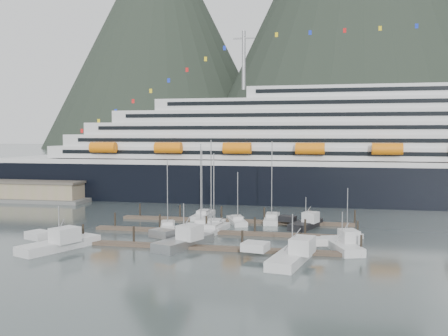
{
  "coord_description": "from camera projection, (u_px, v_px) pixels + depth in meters",
  "views": [
    {
      "loc": [
        15.09,
        -88.53,
        17.99
      ],
      "look_at": [
        -8.51,
        22.0,
        10.68
      ],
      "focal_mm": 42.0,
      "sensor_mm": 36.0,
      "label": 1
    }
  ],
  "objects": [
    {
      "name": "sailboat_e",
      "position": [
        203.0,
        216.0,
        112.83
      ],
      "size": [
        2.87,
        10.85,
        15.25
      ],
      "rotation": [
        0.0,
        0.0,
        1.57
      ],
      "color": "silver",
      "rests_on": "ground"
    },
    {
      "name": "ground",
      "position": [
        245.0,
        238.0,
        90.71
      ],
      "size": [
        1600.0,
        1600.0,
        0.0
      ],
      "primitive_type": "plane",
      "color": "#3F4A4B",
      "rests_on": "ground"
    },
    {
      "name": "sailboat_a",
      "position": [
        168.0,
        227.0,
        99.17
      ],
      "size": [
        5.23,
        9.41,
        13.78
      ],
      "rotation": [
        0.0,
        0.0,
        1.88
      ],
      "color": "silver",
      "rests_on": "ground"
    },
    {
      "name": "sailboat_c",
      "position": [
        215.0,
        226.0,
        99.6
      ],
      "size": [
        3.94,
        11.07,
        14.95
      ],
      "rotation": [
        0.0,
        0.0,
        1.66
      ],
      "color": "silver",
      "rests_on": "ground"
    },
    {
      "name": "trawler_c",
      "position": [
        291.0,
        255.0,
        74.14
      ],
      "size": [
        10.72,
        14.98,
        7.44
      ],
      "rotation": [
        0.0,
        0.0,
        1.39
      ],
      "color": "silver",
      "rests_on": "ground"
    },
    {
      "name": "sailboat_h",
      "position": [
        349.0,
        239.0,
        87.69
      ],
      "size": [
        5.17,
        7.88,
        9.43
      ],
      "rotation": [
        0.0,
        0.0,
        1.15
      ],
      "color": "silver",
      "rests_on": "ground"
    },
    {
      "name": "dock_far",
      "position": [
        235.0,
        220.0,
        107.38
      ],
      "size": [
        48.18,
        2.28,
        3.2
      ],
      "color": "#44382C",
      "rests_on": "ground"
    },
    {
      "name": "sailboat_b",
      "position": [
        202.0,
        225.0,
        100.96
      ],
      "size": [
        4.35,
        11.1,
        16.66
      ],
      "rotation": [
        0.0,
        0.0,
        1.72
      ],
      "color": "silver",
      "rests_on": "ground"
    },
    {
      "name": "dock_mid",
      "position": [
        222.0,
        232.0,
        94.69
      ],
      "size": [
        48.18,
        2.28,
        3.2
      ],
      "color": "#44382C",
      "rests_on": "ground"
    },
    {
      "name": "warehouse",
      "position": [
        17.0,
        190.0,
        146.55
      ],
      "size": [
        46.0,
        20.0,
        5.8
      ],
      "color": "#595956",
      "rests_on": "ground"
    },
    {
      "name": "sailboat_d",
      "position": [
        213.0,
        230.0,
        95.78
      ],
      "size": [
        4.01,
        12.02,
        17.46
      ],
      "rotation": [
        0.0,
        0.0,
        1.47
      ],
      "color": "silver",
      "rests_on": "ground"
    },
    {
      "name": "cruise_ship",
      "position": [
        394.0,
        157.0,
        137.29
      ],
      "size": [
        210.0,
        30.4,
        50.3
      ],
      "color": "black",
      "rests_on": "ground"
    },
    {
      "name": "trawler_e",
      "position": [
        305.0,
        223.0,
        100.76
      ],
      "size": [
        8.6,
        10.57,
        6.5
      ],
      "rotation": [
        0.0,
        0.0,
        1.24
      ],
      "color": "black",
      "rests_on": "ground"
    },
    {
      "name": "trawler_d",
      "position": [
        341.0,
        245.0,
        81.28
      ],
      "size": [
        9.25,
        11.5,
        6.55
      ],
      "rotation": [
        0.0,
        0.0,
        1.91
      ],
      "color": "silver",
      "rests_on": "ground"
    },
    {
      "name": "dock_near",
      "position": [
        204.0,
        247.0,
        82.01
      ],
      "size": [
        48.18,
        2.28,
        3.2
      ],
      "color": "#44382C",
      "rests_on": "ground"
    },
    {
      "name": "sailboat_f",
      "position": [
        237.0,
        222.0,
        105.41
      ],
      "size": [
        5.86,
        9.44,
        10.92
      ],
      "rotation": [
        0.0,
        0.0,
        1.96
      ],
      "color": "silver",
      "rests_on": "ground"
    },
    {
      "name": "mountains",
      "position": [
        369.0,
        16.0,
        643.58
      ],
      "size": [
        870.0,
        440.0,
        420.0
      ],
      "color": "#222C21",
      "rests_on": "ground"
    },
    {
      "name": "sailboat_g",
      "position": [
        272.0,
        219.0,
        108.12
      ],
      "size": [
        3.62,
        11.68,
        17.07
      ],
      "rotation": [
        0.0,
        0.0,
        1.64
      ],
      "color": "silver",
      "rests_on": "ground"
    },
    {
      "name": "trawler_a",
      "position": [
        59.0,
        243.0,
        81.9
      ],
      "size": [
        11.37,
        14.05,
        7.52
      ],
      "rotation": [
        0.0,
        0.0,
        1.18
      ],
      "color": "silver",
      "rests_on": "ground"
    },
    {
      "name": "trawler_b",
      "position": [
        183.0,
        241.0,
        83.63
      ],
      "size": [
        10.26,
        12.41,
        7.7
      ],
      "rotation": [
        0.0,
        0.0,
        1.21
      ],
      "color": "#979A9D",
      "rests_on": "ground"
    }
  ]
}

